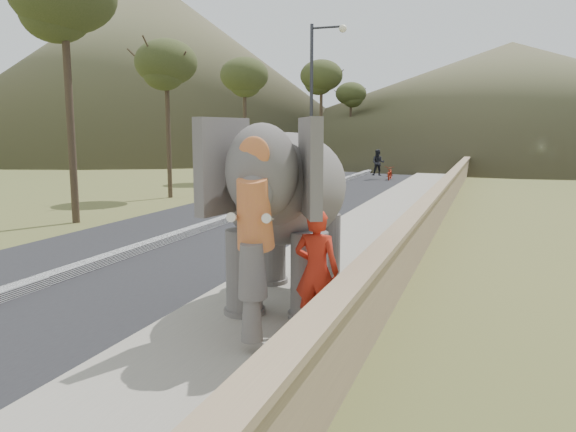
{
  "coord_description": "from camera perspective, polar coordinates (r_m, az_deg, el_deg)",
  "views": [
    {
      "loc": [
        3.25,
        -8.09,
        3.08
      ],
      "look_at": [
        0.2,
        0.35,
        1.7
      ],
      "focal_mm": 35.0,
      "sensor_mm": 36.0,
      "label": 1
    }
  ],
  "objects": [
    {
      "name": "road",
      "position": [
        20.12,
        -4.59,
        -0.04
      ],
      "size": [
        7.0,
        120.0,
        0.03
      ],
      "primitive_type": "cube",
      "color": "black",
      "rests_on": "ground"
    },
    {
      "name": "elephant_and_man",
      "position": [
        9.64,
        0.03,
        0.29
      ],
      "size": [
        2.73,
        4.48,
        3.05
      ],
      "color": "slate",
      "rests_on": "ground"
    },
    {
      "name": "ground",
      "position": [
        9.25,
        -1.94,
        -10.71
      ],
      "size": [
        160.0,
        160.0,
        0.0
      ],
      "primitive_type": "plane",
      "color": "olive",
      "rests_on": "ground"
    },
    {
      "name": "median",
      "position": [
        20.11,
        -4.59,
        0.22
      ],
      "size": [
        0.35,
        120.0,
        0.22
      ],
      "primitive_type": "cube",
      "color": "black",
      "rests_on": "ground"
    },
    {
      "name": "trees",
      "position": [
        35.67,
        16.93,
        9.7
      ],
      "size": [
        47.2,
        43.27,
        8.81
      ],
      "color": "#473828",
      "rests_on": "ground"
    },
    {
      "name": "parapet",
      "position": [
        18.34,
        14.67,
        0.53
      ],
      "size": [
        0.3,
        120.0,
        1.1
      ],
      "primitive_type": "cube",
      "color": "tan",
      "rests_on": "ground"
    },
    {
      "name": "hill_left",
      "position": [
        75.8,
        -13.67,
        14.51
      ],
      "size": [
        60.0,
        60.0,
        22.0
      ],
      "primitive_type": "cone",
      "color": "brown",
      "rests_on": "ground"
    },
    {
      "name": "walkway",
      "position": [
        18.63,
        9.56,
        -0.66
      ],
      "size": [
        3.0,
        120.0,
        0.15
      ],
      "primitive_type": "cube",
      "color": "#9E9687",
      "rests_on": "ground"
    },
    {
      "name": "lamppost",
      "position": [
        27.36,
        3.03,
        12.49
      ],
      "size": [
        1.76,
        0.36,
        8.0
      ],
      "color": "#323338",
      "rests_on": "ground"
    },
    {
      "name": "hill_far",
      "position": [
        78.21,
        21.55,
        11.03
      ],
      "size": [
        80.0,
        80.0,
        14.0
      ],
      "primitive_type": "cone",
      "color": "brown",
      "rests_on": "ground"
    },
    {
      "name": "signboard",
      "position": [
        26.35,
        2.75,
        5.61
      ],
      "size": [
        0.6,
        0.08,
        2.4
      ],
      "color": "#2D2D33",
      "rests_on": "ground"
    },
    {
      "name": "motorcyclist",
      "position": [
        35.31,
        9.75,
        4.83
      ],
      "size": [
        1.51,
        1.68,
        1.88
      ],
      "color": "maroon",
      "rests_on": "ground"
    }
  ]
}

